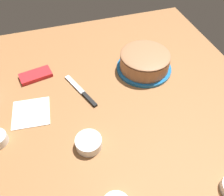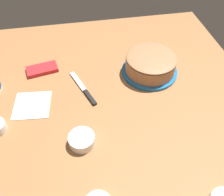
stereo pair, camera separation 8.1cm
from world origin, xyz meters
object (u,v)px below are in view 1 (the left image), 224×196
at_px(frosted_cake, 145,62).
at_px(candy_box_lower, 36,75).
at_px(paper_napkin, 31,112).
at_px(sprinkle_bowl_blue, 89,143).
at_px(spreading_knife, 83,93).

height_order(frosted_cake, candy_box_lower, frosted_cake).
bearing_deg(paper_napkin, candy_box_lower, 79.64).
xyz_separation_m(candy_box_lower, paper_napkin, (-0.04, -0.22, -0.01)).
height_order(sprinkle_bowl_blue, paper_napkin, sprinkle_bowl_blue).
relative_size(frosted_cake, candy_box_lower, 1.81).
bearing_deg(spreading_knife, sprinkle_bowl_blue, -98.12).
height_order(candy_box_lower, paper_napkin, candy_box_lower).
xyz_separation_m(spreading_knife, sprinkle_bowl_blue, (-0.04, -0.26, 0.02)).
bearing_deg(spreading_knife, paper_napkin, -169.79).
relative_size(candy_box_lower, paper_napkin, 0.97).
bearing_deg(candy_box_lower, spreading_knife, -53.71).
bearing_deg(sprinkle_bowl_blue, paper_napkin, 131.01).
distance_m(spreading_knife, sprinkle_bowl_blue, 0.27).
bearing_deg(candy_box_lower, paper_napkin, -111.15).
bearing_deg(sprinkle_bowl_blue, frosted_cake, 43.30).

